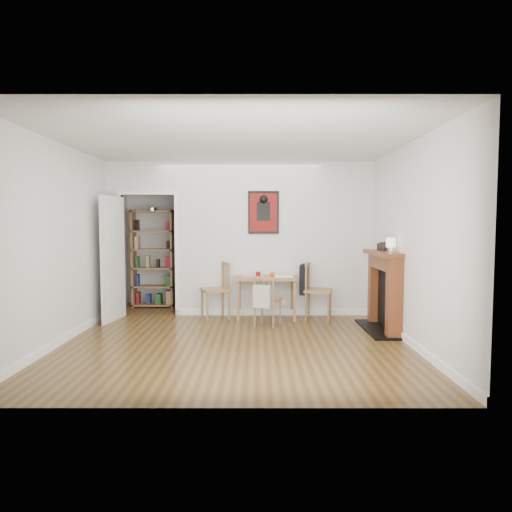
{
  "coord_description": "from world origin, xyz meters",
  "views": [
    {
      "loc": [
        0.28,
        -6.36,
        1.55
      ],
      "look_at": [
        0.27,
        0.6,
        1.07
      ],
      "focal_mm": 32.0,
      "sensor_mm": 36.0,
      "label": 1
    }
  ],
  "objects_px": {
    "chair_right": "(317,290)",
    "ceramic_jar_a": "(383,246)",
    "chair_front": "(267,300)",
    "notebook": "(284,276)",
    "chair_left": "(215,291)",
    "red_glass": "(258,275)",
    "ceramic_jar_b": "(380,247)",
    "bookshelf": "(153,259)",
    "fireplace": "(385,288)",
    "mantel_lamp": "(391,243)",
    "dining_table": "(266,282)",
    "orange_fruit": "(272,274)"
  },
  "relations": [
    {
      "from": "chair_left",
      "to": "chair_right",
      "type": "distance_m",
      "value": 1.66
    },
    {
      "from": "ceramic_jar_a",
      "to": "notebook",
      "type": "bearing_deg",
      "value": 153.43
    },
    {
      "from": "red_glass",
      "to": "bookshelf",
      "type": "bearing_deg",
      "value": 148.57
    },
    {
      "from": "orange_fruit",
      "to": "ceramic_jar_a",
      "type": "height_order",
      "value": "ceramic_jar_a"
    },
    {
      "from": "chair_front",
      "to": "mantel_lamp",
      "type": "distance_m",
      "value": 2.01
    },
    {
      "from": "notebook",
      "to": "chair_front",
      "type": "bearing_deg",
      "value": -116.59
    },
    {
      "from": "red_glass",
      "to": "chair_front",
      "type": "bearing_deg",
      "value": -72.29
    },
    {
      "from": "chair_left",
      "to": "orange_fruit",
      "type": "distance_m",
      "value": 0.98
    },
    {
      "from": "ceramic_jar_a",
      "to": "red_glass",
      "type": "bearing_deg",
      "value": 162.54
    },
    {
      "from": "fireplace",
      "to": "red_glass",
      "type": "height_order",
      "value": "fireplace"
    },
    {
      "from": "notebook",
      "to": "ceramic_jar_a",
      "type": "xyz_separation_m",
      "value": [
        1.43,
        -0.71,
        0.53
      ]
    },
    {
      "from": "dining_table",
      "to": "ceramic_jar_b",
      "type": "height_order",
      "value": "ceramic_jar_b"
    },
    {
      "from": "fireplace",
      "to": "mantel_lamp",
      "type": "height_order",
      "value": "mantel_lamp"
    },
    {
      "from": "chair_front",
      "to": "ceramic_jar_b",
      "type": "height_order",
      "value": "ceramic_jar_b"
    },
    {
      "from": "orange_fruit",
      "to": "ceramic_jar_b",
      "type": "relative_size",
      "value": 0.74
    },
    {
      "from": "chair_right",
      "to": "ceramic_jar_a",
      "type": "bearing_deg",
      "value": -34.3
    },
    {
      "from": "bookshelf",
      "to": "fireplace",
      "type": "xyz_separation_m",
      "value": [
        3.82,
        -1.92,
        -0.28
      ]
    },
    {
      "from": "ceramic_jar_b",
      "to": "ceramic_jar_a",
      "type": "bearing_deg",
      "value": -85.02
    },
    {
      "from": "chair_right",
      "to": "chair_front",
      "type": "height_order",
      "value": "chair_right"
    },
    {
      "from": "mantel_lamp",
      "to": "ceramic_jar_b",
      "type": "bearing_deg",
      "value": 89.32
    },
    {
      "from": "bookshelf",
      "to": "chair_right",
      "type": "bearing_deg",
      "value": -21.9
    },
    {
      "from": "chair_front",
      "to": "red_glass",
      "type": "xyz_separation_m",
      "value": [
        -0.14,
        0.43,
        0.35
      ]
    },
    {
      "from": "dining_table",
      "to": "chair_right",
      "type": "xyz_separation_m",
      "value": [
        0.83,
        -0.11,
        -0.12
      ]
    },
    {
      "from": "chair_right",
      "to": "red_glass",
      "type": "xyz_separation_m",
      "value": [
        -0.96,
        -0.03,
        0.26
      ]
    },
    {
      "from": "chair_left",
      "to": "dining_table",
      "type": "bearing_deg",
      "value": 3.38
    },
    {
      "from": "dining_table",
      "to": "notebook",
      "type": "height_order",
      "value": "notebook"
    },
    {
      "from": "ceramic_jar_b",
      "to": "fireplace",
      "type": "bearing_deg",
      "value": -87.55
    },
    {
      "from": "chair_right",
      "to": "ceramic_jar_b",
      "type": "xyz_separation_m",
      "value": [
        0.88,
        -0.47,
        0.73
      ]
    },
    {
      "from": "chair_front",
      "to": "chair_left",
      "type": "bearing_deg",
      "value": 148.43
    },
    {
      "from": "bookshelf",
      "to": "ceramic_jar_a",
      "type": "distance_m",
      "value": 4.23
    },
    {
      "from": "notebook",
      "to": "chair_left",
      "type": "bearing_deg",
      "value": -177.45
    },
    {
      "from": "bookshelf",
      "to": "red_glass",
      "type": "relative_size",
      "value": 18.19
    },
    {
      "from": "mantel_lamp",
      "to": "chair_front",
      "type": "bearing_deg",
      "value": 160.48
    },
    {
      "from": "fireplace",
      "to": "notebook",
      "type": "bearing_deg",
      "value": 149.22
    },
    {
      "from": "chair_right",
      "to": "orange_fruit",
      "type": "height_order",
      "value": "chair_right"
    },
    {
      "from": "red_glass",
      "to": "ceramic_jar_b",
      "type": "bearing_deg",
      "value": -13.46
    },
    {
      "from": "bookshelf",
      "to": "red_glass",
      "type": "xyz_separation_m",
      "value": [
        1.97,
        -1.2,
        -0.16
      ]
    },
    {
      "from": "chair_right",
      "to": "bookshelf",
      "type": "height_order",
      "value": "bookshelf"
    },
    {
      "from": "red_glass",
      "to": "dining_table",
      "type": "bearing_deg",
      "value": 45.25
    },
    {
      "from": "chair_front",
      "to": "notebook",
      "type": "relative_size",
      "value": 2.55
    },
    {
      "from": "chair_left",
      "to": "notebook",
      "type": "bearing_deg",
      "value": 2.55
    },
    {
      "from": "dining_table",
      "to": "chair_front",
      "type": "height_order",
      "value": "chair_front"
    },
    {
      "from": "chair_left",
      "to": "bookshelf",
      "type": "bearing_deg",
      "value": 138.53
    },
    {
      "from": "bookshelf",
      "to": "fireplace",
      "type": "relative_size",
      "value": 1.46
    },
    {
      "from": "bookshelf",
      "to": "orange_fruit",
      "type": "relative_size",
      "value": 22.64
    },
    {
      "from": "chair_right",
      "to": "mantel_lamp",
      "type": "height_order",
      "value": "mantel_lamp"
    },
    {
      "from": "dining_table",
      "to": "fireplace",
      "type": "bearing_deg",
      "value": -26.3
    },
    {
      "from": "notebook",
      "to": "chair_right",
      "type": "bearing_deg",
      "value": -11.23
    },
    {
      "from": "red_glass",
      "to": "mantel_lamp",
      "type": "distance_m",
      "value": 2.17
    },
    {
      "from": "red_glass",
      "to": "mantel_lamp",
      "type": "xyz_separation_m",
      "value": [
        1.83,
        -1.03,
        0.55
      ]
    }
  ]
}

